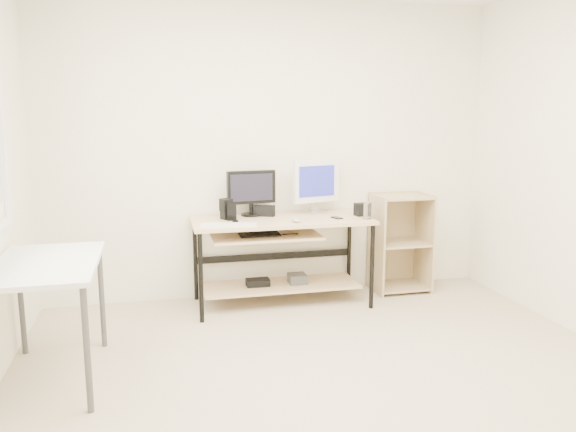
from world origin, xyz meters
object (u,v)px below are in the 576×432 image
(side_table, at_px, (46,275))
(white_imac, at_px, (316,182))
(desk, at_px, (279,243))
(black_monitor, at_px, (251,190))
(audio_controller, at_px, (231,211))
(shelf_unit, at_px, (398,242))

(side_table, distance_m, white_imac, 2.40)
(desk, height_order, black_monitor, black_monitor)
(black_monitor, distance_m, white_imac, 0.58)
(side_table, distance_m, audio_controller, 1.66)
(desk, distance_m, shelf_unit, 1.19)
(desk, bearing_deg, shelf_unit, 7.77)
(desk, height_order, white_imac, white_imac)
(side_table, height_order, black_monitor, black_monitor)
(white_imac, bearing_deg, desk, -172.07)
(desk, bearing_deg, black_monitor, 135.95)
(shelf_unit, distance_m, audio_controller, 1.62)
(audio_controller, bearing_deg, side_table, -140.28)
(white_imac, bearing_deg, side_table, -164.60)
(side_table, distance_m, black_monitor, 1.94)
(shelf_unit, height_order, white_imac, white_imac)
(shelf_unit, bearing_deg, side_table, -156.67)
(audio_controller, bearing_deg, black_monitor, 42.00)
(desk, distance_m, audio_controller, 0.49)
(desk, relative_size, side_table, 1.50)
(desk, bearing_deg, audio_controller, 178.83)
(side_table, relative_size, white_imac, 2.09)
(audio_controller, bearing_deg, desk, -1.77)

